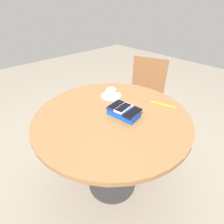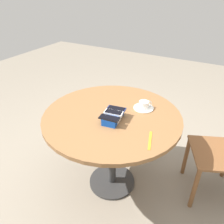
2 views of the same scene
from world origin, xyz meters
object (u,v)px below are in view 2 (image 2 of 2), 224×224
object	(u,v)px
phone_box	(113,117)
saucer	(144,108)
phone_black	(109,118)
phone_navy	(117,109)
round_table	(112,126)
lanyard_strap	(150,140)
coffee_cup	(144,104)
phone_white	(113,113)

from	to	relation	value
phone_box	saucer	size ratio (longest dim) A/B	1.36
phone_black	phone_navy	distance (m)	0.14
round_table	lanyard_strap	bearing A→B (deg)	-113.54
round_table	lanyard_strap	size ratio (longest dim) A/B	5.57
phone_black	saucer	size ratio (longest dim) A/B	0.94
phone_black	coffee_cup	xyz separation A→B (m)	(0.34, -0.13, -0.02)
phone_box	phone_white	world-z (taller)	phone_white
phone_white	lanyard_strap	world-z (taller)	phone_white
phone_navy	coffee_cup	world-z (taller)	phone_navy
round_table	phone_white	xyz separation A→B (m)	(-0.06, -0.05, 0.17)
phone_white	saucer	size ratio (longest dim) A/B	0.89
phone_box	round_table	bearing A→B (deg)	34.30
saucer	lanyard_strap	bearing A→B (deg)	-152.25
phone_black	phone_white	world-z (taller)	phone_white
round_table	lanyard_strap	world-z (taller)	lanyard_strap
phone_navy	coffee_cup	xyz separation A→B (m)	(0.20, -0.14, -0.02)
coffee_cup	saucer	bearing A→B (deg)	135.96
phone_box	coffee_cup	world-z (taller)	coffee_cup
lanyard_strap	coffee_cup	bearing A→B (deg)	27.37
phone_white	saucer	distance (m)	0.30
phone_navy	lanyard_strap	size ratio (longest dim) A/B	0.77
phone_box	coffee_cup	size ratio (longest dim) A/B	2.37
saucer	phone_navy	bearing A→B (deg)	144.68
phone_box	saucer	xyz separation A→B (m)	(0.26, -0.13, -0.02)
saucer	phone_box	bearing A→B (deg)	153.23
round_table	coffee_cup	distance (m)	0.31
coffee_cup	phone_box	bearing A→B (deg)	153.07
phone_navy	saucer	world-z (taller)	phone_navy
coffee_cup	lanyard_strap	world-z (taller)	coffee_cup
lanyard_strap	phone_navy	bearing A→B (deg)	63.77
coffee_cup	lanyard_strap	xyz separation A→B (m)	(-0.36, -0.19, -0.03)
phone_box	phone_black	xyz separation A→B (m)	(-0.07, -0.01, 0.03)
coffee_cup	phone_white	bearing A→B (deg)	152.99
phone_box	phone_navy	size ratio (longest dim) A/B	1.48
phone_white	coffee_cup	distance (m)	0.30
phone_box	coffee_cup	xyz separation A→B (m)	(0.27, -0.14, 0.01)
phone_black	saucer	distance (m)	0.36
phone_box	phone_white	xyz separation A→B (m)	(0.00, -0.00, 0.03)
round_table	phone_white	size ratio (longest dim) A/B	7.44
phone_box	lanyard_strap	world-z (taller)	phone_box
phone_box	phone_white	distance (m)	0.03
saucer	lanyard_strap	distance (m)	0.41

